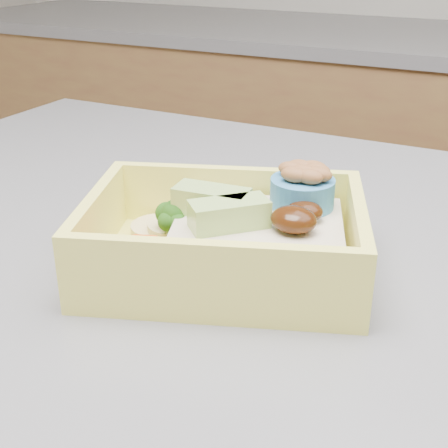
% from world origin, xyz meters
% --- Properties ---
extents(bento_box, '(0.24, 0.21, 0.07)m').
position_xyz_m(bento_box, '(-0.15, -0.05, 0.95)').
color(bento_box, '#F8F166').
rests_on(bento_box, island).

